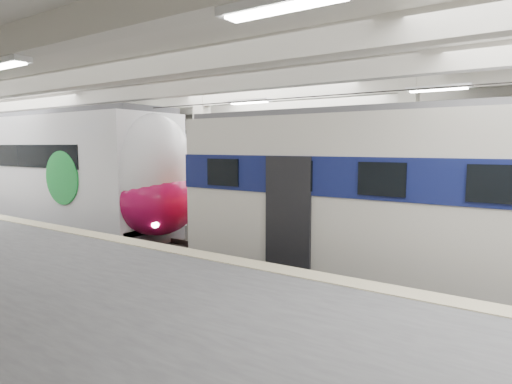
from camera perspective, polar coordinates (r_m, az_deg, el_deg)
The scene contains 4 objects.
station_hall at distance 11.82m, azimuth -11.32°, elevation 5.10°, with size 36.00×24.00×5.75m.
modern_emu at distance 19.22m, azimuth -24.43°, elevation 2.34°, with size 14.97×3.09×4.77m.
older_rer at distance 10.28m, azimuth 24.12°, elevation -0.94°, with size 13.03×2.88×4.32m.
far_train at distance 18.87m, azimuth -0.29°, elevation 2.22°, with size 12.93×3.16×4.14m.
Camera 1 is at (8.39, -10.07, 3.44)m, focal length 30.00 mm.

